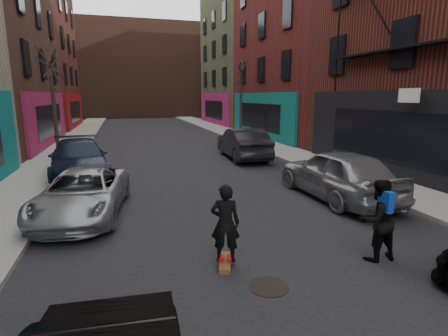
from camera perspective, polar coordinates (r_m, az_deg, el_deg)
sidewalk_left at (r=32.63m, az=-22.28°, el=5.20°), size 2.50×84.00×0.13m
sidewalk_right at (r=33.70m, az=-0.55°, el=6.25°), size 2.50×84.00×0.13m
buildings_right at (r=24.98m, az=27.02°, el=21.40°), size 12.00×56.00×16.00m
building_far at (r=58.48m, az=-13.94°, el=15.06°), size 40.00×10.00×14.00m
tree_left_far at (r=20.57m, az=-26.17°, el=10.81°), size 2.00×2.00×6.50m
tree_right_far at (r=27.80m, az=2.77°, el=12.22°), size 2.00×2.00×6.80m
parked_left_far at (r=10.47m, az=-22.06°, el=-3.87°), size 2.70×4.81×1.27m
parked_left_end at (r=15.30m, az=-22.63°, el=1.33°), size 2.83×5.54×1.54m
parked_right_far at (r=11.86m, az=18.02°, el=-0.87°), size 2.02×4.88×1.65m
parked_right_end at (r=18.54m, az=3.09°, el=4.03°), size 1.92×4.99×1.62m
skateboard at (r=7.17m, az=0.20°, el=-15.18°), size 0.46×0.83×0.10m
skateboarder at (r=6.84m, az=0.20°, el=-8.98°), size 0.66×0.53×1.56m
pedestrian at (r=7.74m, az=23.79°, el=-7.73°), size 0.82×0.65×1.68m
manhole at (r=6.53m, az=7.31°, el=-18.64°), size 0.82×0.82×0.01m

